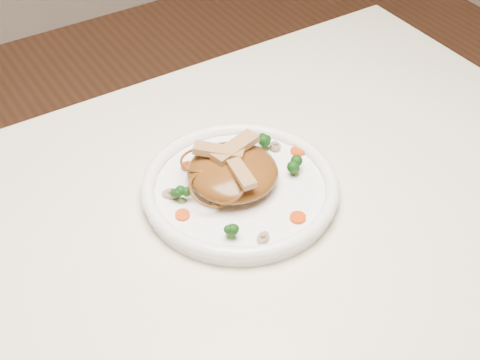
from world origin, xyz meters
TOP-DOWN VIEW (x-y plane):
  - table at (0.00, 0.00)m, footprint 1.20×0.80m
  - plate at (0.06, 0.06)m, footprint 0.34×0.34m
  - noodle_mound at (0.05, 0.08)m, footprint 0.16×0.16m
  - chicken_a at (0.07, 0.09)m, footprint 0.08×0.04m
  - chicken_b at (0.04, 0.10)m, footprint 0.07×0.06m
  - chicken_c at (0.05, 0.04)m, footprint 0.03×0.06m
  - broccoli_0 at (0.13, 0.12)m, footprint 0.03×0.03m
  - broccoli_1 at (-0.03, 0.08)m, footprint 0.03×0.03m
  - broccoli_2 at (-0.00, -0.01)m, footprint 0.03×0.03m
  - broccoli_3 at (0.14, 0.05)m, footprint 0.03×0.03m
  - carrot_0 at (0.13, 0.16)m, footprint 0.02×0.02m
  - carrot_1 at (-0.04, 0.06)m, footprint 0.02×0.02m
  - carrot_2 at (0.17, 0.08)m, footprint 0.03×0.03m
  - carrot_3 at (0.02, 0.14)m, footprint 0.03×0.03m
  - carrot_4 at (0.09, -0.03)m, footprint 0.02×0.02m
  - mushroom_0 at (0.03, -0.04)m, footprint 0.03×0.03m
  - mushroom_1 at (0.15, 0.11)m, footprint 0.03×0.03m
  - mushroom_2 at (-0.03, 0.10)m, footprint 0.04×0.04m
  - mushroom_3 at (0.13, 0.15)m, footprint 0.03×0.03m

SIDE VIEW (x-z plane):
  - table at x=0.00m, z-range 0.28..1.03m
  - plate at x=0.06m, z-range 0.75..0.77m
  - carrot_0 at x=0.13m, z-range 0.77..0.77m
  - carrot_1 at x=-0.04m, z-range 0.77..0.77m
  - carrot_2 at x=0.17m, z-range 0.77..0.77m
  - carrot_3 at x=0.02m, z-range 0.77..0.77m
  - carrot_4 at x=0.09m, z-range 0.77..0.77m
  - mushroom_0 at x=0.03m, z-range 0.77..0.77m
  - mushroom_1 at x=0.15m, z-range 0.77..0.77m
  - mushroom_2 at x=-0.03m, z-range 0.77..0.77m
  - mushroom_3 at x=0.13m, z-range 0.77..0.77m
  - broccoli_1 at x=-0.03m, z-range 0.77..0.79m
  - broccoli_3 at x=0.14m, z-range 0.77..0.79m
  - broccoli_2 at x=0.00m, z-range 0.77..0.79m
  - broccoli_0 at x=0.13m, z-range 0.77..0.80m
  - noodle_mound at x=0.05m, z-range 0.77..0.81m
  - chicken_c at x=0.05m, z-range 0.81..0.82m
  - chicken_b at x=0.04m, z-range 0.81..0.82m
  - chicken_a at x=0.07m, z-range 0.81..0.82m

